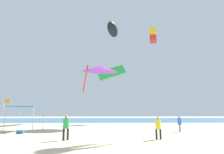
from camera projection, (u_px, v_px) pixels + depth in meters
name	position (u px, v px, depth m)	size (l,w,h in m)	color
ground	(104.00, 135.00, 17.87)	(110.00, 110.00, 0.10)	beige
ocean_strip	(106.00, 120.00, 46.54)	(110.00, 23.43, 0.03)	teal
canopy_tent	(26.00, 108.00, 21.63)	(2.84, 3.34, 2.56)	#B2B2B7
person_near_tent	(180.00, 123.00, 19.94)	(0.37, 0.39, 1.57)	slate
person_leftmost	(158.00, 126.00, 14.86)	(0.44, 0.39, 1.64)	black
person_central	(66.00, 125.00, 14.48)	(0.43, 0.43, 1.79)	black
banner_flag	(4.00, 112.00, 20.08)	(0.61, 0.06, 3.23)	silver
cooler_box	(20.00, 132.00, 18.41)	(0.57, 0.37, 0.35)	blue
kite_parafoil_green	(112.00, 73.00, 33.52)	(5.01, 2.51, 3.16)	green
kite_box_yellow	(153.00, 35.00, 42.51)	(1.72, 1.92, 3.23)	yellow
kite_delta_purple	(100.00, 69.00, 26.50)	(6.13, 6.15, 3.73)	purple
kite_inflatable_black	(113.00, 30.00, 43.19)	(3.37, 7.34, 2.64)	black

